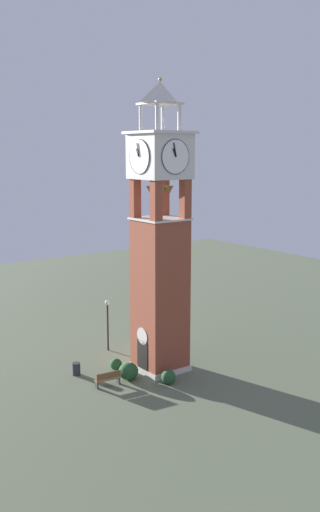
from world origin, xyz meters
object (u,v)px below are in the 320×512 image
Objects in this scene: clock_tower at (160,252)px; trash_bin at (76,369)px; lamp_post at (108,315)px; park_bench at (108,379)px.

clock_tower is 9.26m from trash_bin.
lamp_post is at bearing 123.39° from trash_bin.
lamp_post reaches higher than park_bench.
lamp_post is at bearing -169.61° from clock_tower.
park_bench is 6.64m from lamp_post.
trash_bin is at bearing -116.13° from clock_tower.
park_bench is 0.44× the size of lamp_post.
park_bench is at bearing -85.55° from clock_tower.
lamp_post is at bearing 148.53° from park_bench.
park_bench is at bearing -31.47° from lamp_post.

